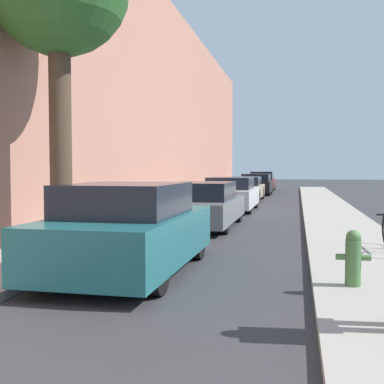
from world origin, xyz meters
The scene contains 11 objects.
ground_plane centered at (0.00, 16.00, 0.00)m, with size 120.00×120.00×0.00m, color #333335.
sidewalk_left centered at (-2.90, 16.00, 0.06)m, with size 2.00×52.00×0.12m.
sidewalk_right centered at (2.90, 16.00, 0.06)m, with size 2.00×52.00×0.12m.
building_facade_left centered at (-4.25, 16.00, 4.55)m, with size 0.70×52.00×9.11m.
parked_car_teal centered at (-0.92, 7.54, 0.68)m, with size 1.84×4.13×1.43m.
parked_car_grey centered at (-0.94, 13.65, 0.62)m, with size 1.87×4.60×1.28m.
parked_car_white centered at (-0.86, 19.11, 0.64)m, with size 1.84×4.47×1.32m.
parked_car_champagne centered at (-0.99, 25.22, 0.61)m, with size 1.77×4.45×1.24m.
parked_car_black centered at (-0.88, 31.02, 0.64)m, with size 1.90×3.99×1.33m.
parked_car_maroon centered at (-0.91, 36.78, 0.68)m, with size 1.79×4.46×1.43m.
fire_hydrant centered at (2.41, 6.88, 0.50)m, with size 0.44×0.20×0.74m.
Camera 1 is at (1.69, 0.35, 1.66)m, focal length 44.79 mm.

